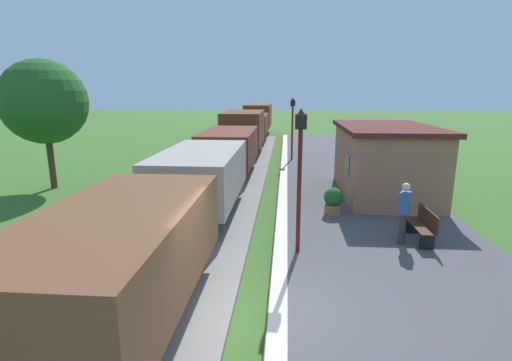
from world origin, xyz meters
TOP-DOWN VIEW (x-y plane):
  - ground_plane at (0.00, 0.00)m, footprint 160.00×160.00m
  - platform_slab at (3.20, 0.00)m, footprint 6.00×60.00m
  - platform_edge_stripe at (0.40, 0.00)m, footprint 0.36×60.00m
  - track_ballast at (-2.40, 0.00)m, footprint 3.80×60.00m
  - rail_near at (-1.68, 0.00)m, footprint 0.07×60.00m
  - rail_far at (-3.12, 0.00)m, footprint 0.07×60.00m
  - freight_train at (-2.40, 16.94)m, footprint 2.50×39.20m
  - station_hut at (4.40, 8.90)m, footprint 3.50×5.80m
  - bench_near_hut at (4.33, 3.93)m, footprint 0.42×1.50m
  - person_waiting at (3.71, 3.71)m, footprint 0.39×0.45m
  - potted_planter at (2.12, 6.17)m, footprint 0.64×0.64m
  - lamp_post_near at (0.84, 2.91)m, footprint 0.28×0.28m
  - lamp_post_far at (0.84, 16.75)m, footprint 0.28×0.28m
  - tree_trackside_far at (-10.07, 9.77)m, footprint 3.66×3.66m

SIDE VIEW (x-z plane):
  - ground_plane at x=0.00m, z-range 0.00..0.00m
  - track_ballast at x=-2.40m, z-range 0.00..0.12m
  - platform_slab at x=3.20m, z-range 0.00..0.25m
  - rail_near at x=-1.68m, z-range 0.12..0.26m
  - rail_far at x=-3.12m, z-range 0.12..0.26m
  - platform_edge_stripe at x=0.40m, z-range 0.25..0.26m
  - bench_near_hut at x=4.33m, z-range 0.27..1.18m
  - potted_planter at x=2.12m, z-range 0.26..1.18m
  - person_waiting at x=3.71m, z-range 0.33..2.04m
  - freight_train at x=-2.40m, z-range 0.15..2.87m
  - station_hut at x=4.40m, z-range 0.26..3.04m
  - lamp_post_near at x=0.84m, z-range 0.95..4.65m
  - lamp_post_far at x=0.84m, z-range 0.95..4.65m
  - tree_trackside_far at x=-10.07m, z-range 1.01..6.71m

